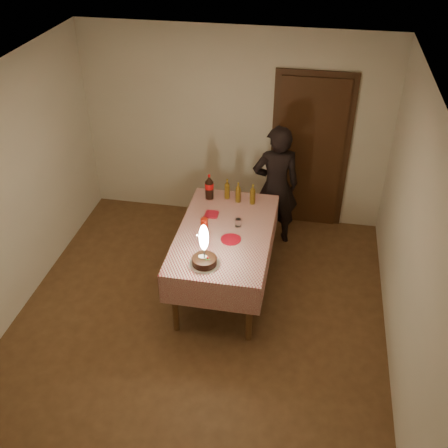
{
  "coord_description": "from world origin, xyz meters",
  "views": [
    {
      "loc": [
        1.03,
        -3.97,
        4.13
      ],
      "look_at": [
        0.18,
        0.57,
        0.95
      ],
      "focal_mm": 42.0,
      "sensor_mm": 36.0,
      "label": 1
    }
  ],
  "objects_px": {
    "clear_cup": "(238,223)",
    "amber_bottle_mid": "(238,193)",
    "amber_bottle_right": "(253,195)",
    "amber_bottle_left": "(227,189)",
    "birthday_cake": "(204,254)",
    "dining_table": "(225,239)",
    "cola_bottle": "(209,187)",
    "red_plate": "(231,239)",
    "photographer": "(276,186)",
    "red_cup": "(204,223)"
  },
  "relations": [
    {
      "from": "dining_table",
      "to": "red_cup",
      "type": "bearing_deg",
      "value": 167.37
    },
    {
      "from": "amber_bottle_right",
      "to": "clear_cup",
      "type": "bearing_deg",
      "value": -100.25
    },
    {
      "from": "red_cup",
      "to": "amber_bottle_left",
      "type": "height_order",
      "value": "amber_bottle_left"
    },
    {
      "from": "dining_table",
      "to": "amber_bottle_mid",
      "type": "height_order",
      "value": "amber_bottle_mid"
    },
    {
      "from": "amber_bottle_left",
      "to": "amber_bottle_right",
      "type": "height_order",
      "value": "same"
    },
    {
      "from": "dining_table",
      "to": "amber_bottle_left",
      "type": "xyz_separation_m",
      "value": [
        -0.1,
        0.69,
        0.23
      ]
    },
    {
      "from": "amber_bottle_mid",
      "to": "photographer",
      "type": "distance_m",
      "value": 0.61
    },
    {
      "from": "dining_table",
      "to": "birthday_cake",
      "type": "bearing_deg",
      "value": -99.34
    },
    {
      "from": "red_plate",
      "to": "red_cup",
      "type": "bearing_deg",
      "value": 150.32
    },
    {
      "from": "amber_bottle_right",
      "to": "red_plate",
      "type": "bearing_deg",
      "value": -99.25
    },
    {
      "from": "birthday_cake",
      "to": "amber_bottle_left",
      "type": "height_order",
      "value": "birthday_cake"
    },
    {
      "from": "birthday_cake",
      "to": "amber_bottle_right",
      "type": "xyz_separation_m",
      "value": [
        0.31,
        1.22,
        -0.01
      ]
    },
    {
      "from": "red_cup",
      "to": "amber_bottle_left",
      "type": "relative_size",
      "value": 0.39
    },
    {
      "from": "red_cup",
      "to": "amber_bottle_right",
      "type": "distance_m",
      "value": 0.74
    },
    {
      "from": "birthday_cake",
      "to": "cola_bottle",
      "type": "height_order",
      "value": "birthday_cake"
    },
    {
      "from": "red_plate",
      "to": "amber_bottle_left",
      "type": "distance_m",
      "value": 0.86
    },
    {
      "from": "dining_table",
      "to": "birthday_cake",
      "type": "height_order",
      "value": "birthday_cake"
    },
    {
      "from": "clear_cup",
      "to": "cola_bottle",
      "type": "distance_m",
      "value": 0.69
    },
    {
      "from": "dining_table",
      "to": "clear_cup",
      "type": "distance_m",
      "value": 0.24
    },
    {
      "from": "red_cup",
      "to": "photographer",
      "type": "xyz_separation_m",
      "value": [
        0.69,
        1.03,
        -0.05
      ]
    },
    {
      "from": "amber_bottle_mid",
      "to": "photographer",
      "type": "height_order",
      "value": "photographer"
    },
    {
      "from": "red_plate",
      "to": "dining_table",
      "type": "bearing_deg",
      "value": 123.88
    },
    {
      "from": "clear_cup",
      "to": "amber_bottle_mid",
      "type": "relative_size",
      "value": 0.35
    },
    {
      "from": "red_plate",
      "to": "cola_bottle",
      "type": "relative_size",
      "value": 0.69
    },
    {
      "from": "amber_bottle_mid",
      "to": "amber_bottle_left",
      "type": "bearing_deg",
      "value": 158.75
    },
    {
      "from": "amber_bottle_left",
      "to": "photographer",
      "type": "xyz_separation_m",
      "value": [
        0.55,
        0.39,
        -0.12
      ]
    },
    {
      "from": "red_plate",
      "to": "clear_cup",
      "type": "relative_size",
      "value": 2.44
    },
    {
      "from": "cola_bottle",
      "to": "red_plate",
      "type": "bearing_deg",
      "value": -63.1
    },
    {
      "from": "photographer",
      "to": "amber_bottle_right",
      "type": "bearing_deg",
      "value": -116.91
    },
    {
      "from": "clear_cup",
      "to": "amber_bottle_right",
      "type": "distance_m",
      "value": 0.51
    },
    {
      "from": "dining_table",
      "to": "cola_bottle",
      "type": "height_order",
      "value": "cola_bottle"
    },
    {
      "from": "amber_bottle_left",
      "to": "amber_bottle_mid",
      "type": "relative_size",
      "value": 1.0
    },
    {
      "from": "red_plate",
      "to": "cola_bottle",
      "type": "bearing_deg",
      "value": 116.9
    },
    {
      "from": "photographer",
      "to": "birthday_cake",
      "type": "bearing_deg",
      "value": -107.96
    },
    {
      "from": "red_plate",
      "to": "amber_bottle_right",
      "type": "bearing_deg",
      "value": 80.75
    },
    {
      "from": "red_cup",
      "to": "cola_bottle",
      "type": "xyz_separation_m",
      "value": [
        -0.07,
        0.6,
        0.1
      ]
    },
    {
      "from": "dining_table",
      "to": "cola_bottle",
      "type": "bearing_deg",
      "value": 115.32
    },
    {
      "from": "amber_bottle_mid",
      "to": "amber_bottle_right",
      "type": "bearing_deg",
      "value": -2.68
    },
    {
      "from": "birthday_cake",
      "to": "photographer",
      "type": "bearing_deg",
      "value": 72.04
    },
    {
      "from": "amber_bottle_mid",
      "to": "dining_table",
      "type": "bearing_deg",
      "value": -93.75
    },
    {
      "from": "birthday_cake",
      "to": "red_cup",
      "type": "bearing_deg",
      "value": 102.57
    },
    {
      "from": "clear_cup",
      "to": "amber_bottle_mid",
      "type": "xyz_separation_m",
      "value": [
        -0.08,
        0.5,
        0.07
      ]
    },
    {
      "from": "amber_bottle_right",
      "to": "amber_bottle_mid",
      "type": "xyz_separation_m",
      "value": [
        -0.17,
        0.01,
        0.0
      ]
    },
    {
      "from": "cola_bottle",
      "to": "amber_bottle_right",
      "type": "distance_m",
      "value": 0.53
    },
    {
      "from": "amber_bottle_left",
      "to": "amber_bottle_mid",
      "type": "height_order",
      "value": "same"
    },
    {
      "from": "red_plate",
      "to": "red_cup",
      "type": "relative_size",
      "value": 2.2
    },
    {
      "from": "birthday_cake",
      "to": "amber_bottle_mid",
      "type": "height_order",
      "value": "birthday_cake"
    },
    {
      "from": "red_plate",
      "to": "amber_bottle_left",
      "type": "bearing_deg",
      "value": 103.05
    },
    {
      "from": "amber_bottle_right",
      "to": "photographer",
      "type": "distance_m",
      "value": 0.52
    },
    {
      "from": "birthday_cake",
      "to": "red_cup",
      "type": "xyz_separation_m",
      "value": [
        -0.14,
        0.65,
        -0.08
      ]
    }
  ]
}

